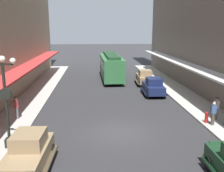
% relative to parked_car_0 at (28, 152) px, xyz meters
% --- Properties ---
extents(ground_plane, '(200.00, 200.00, 0.00)m').
position_rel_parked_car_0_xyz_m(ground_plane, '(4.77, 4.23, -0.94)').
color(ground_plane, '#2D2D30').
extents(sidewalk_left, '(3.00, 60.00, 0.15)m').
position_rel_parked_car_0_xyz_m(sidewalk_left, '(-2.73, 4.23, -0.87)').
color(sidewalk_left, '#B7B5AD').
rests_on(sidewalk_left, ground).
extents(parked_car_0, '(2.30, 4.32, 1.84)m').
position_rel_parked_car_0_xyz_m(parked_car_0, '(0.00, 0.00, 0.00)').
color(parked_car_0, '#997F5B').
rests_on(parked_car_0, ground).
extents(parked_car_2, '(2.29, 4.31, 1.84)m').
position_rel_parked_car_0_xyz_m(parked_car_2, '(9.42, 18.75, 0.00)').
color(parked_car_2, '#997F5B').
rests_on(parked_car_2, ground).
extents(parked_car_3, '(2.22, 4.29, 1.84)m').
position_rel_parked_car_0_xyz_m(parked_car_3, '(9.28, 13.65, 0.00)').
color(parked_car_3, '#19234C').
rests_on(parked_car_3, ground).
extents(streetcar, '(2.73, 9.66, 3.46)m').
position_rel_parked_car_0_xyz_m(streetcar, '(5.55, 22.14, 0.96)').
color(streetcar, '#33723F').
rests_on(streetcar, ground).
extents(lamp_post_with_clock, '(1.42, 0.44, 5.16)m').
position_rel_parked_car_0_xyz_m(lamp_post_with_clock, '(-1.63, 2.34, 2.04)').
color(lamp_post_with_clock, black).
rests_on(lamp_post_with_clock, sidewalk_left).
extents(fire_hydrant, '(0.24, 0.24, 0.82)m').
position_rel_parked_car_0_xyz_m(fire_hydrant, '(11.12, 5.17, -0.38)').
color(fire_hydrant, '#B21E19').
rests_on(fire_hydrant, sidewalk_right).
extents(pedestrian_0, '(0.36, 0.28, 1.67)m').
position_rel_parked_car_0_xyz_m(pedestrian_0, '(12.09, 5.78, 0.07)').
color(pedestrian_0, slate).
rests_on(pedestrian_0, sidewalk_right).
extents(pedestrian_1, '(0.36, 0.28, 1.67)m').
position_rel_parked_car_0_xyz_m(pedestrian_1, '(-2.54, 7.00, 0.07)').
color(pedestrian_1, slate).
rests_on(pedestrian_1, sidewalk_left).
extents(pedestrian_2, '(0.36, 0.24, 1.64)m').
position_rel_parked_car_0_xyz_m(pedestrian_2, '(11.36, 4.73, 0.05)').
color(pedestrian_2, '#4C4238').
rests_on(pedestrian_2, sidewalk_right).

